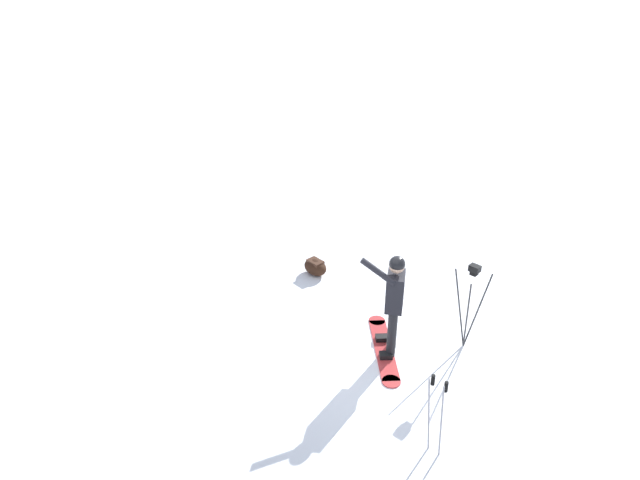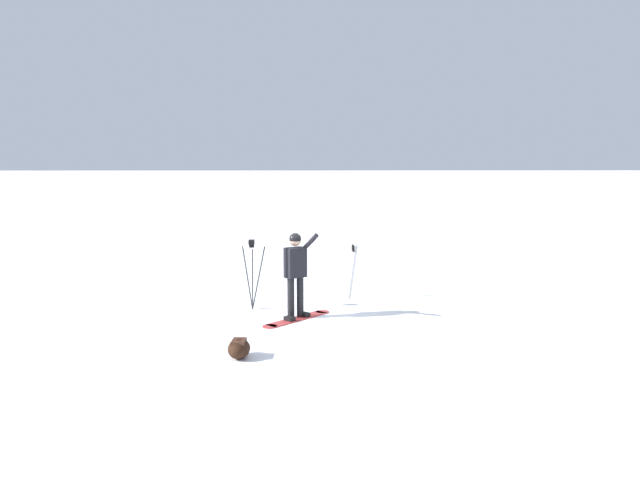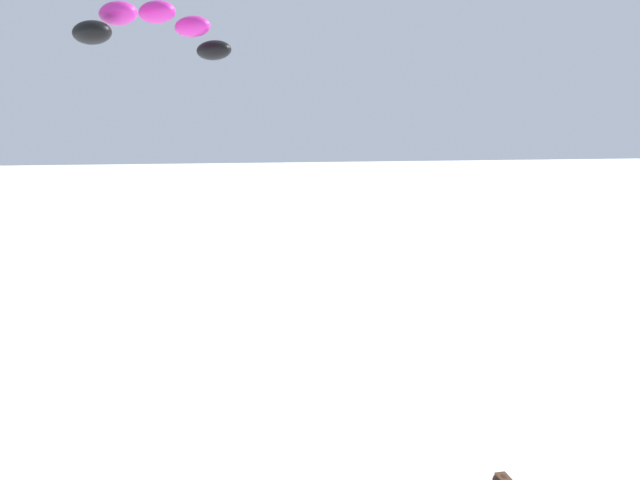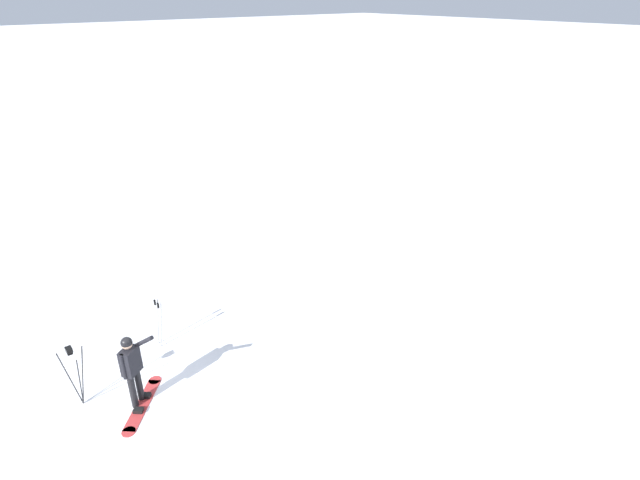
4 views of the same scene
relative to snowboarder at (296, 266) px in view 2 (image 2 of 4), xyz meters
name	(u,v)px [view 2 (image 2 of 4)]	position (x,y,z in m)	size (l,w,h in m)	color
ground_plane	(322,322)	(-0.53, 0.35, -1.07)	(300.00, 300.00, 0.00)	white
snowboarder	(296,266)	(0.00, 0.00, 0.00)	(0.71, 0.59, 1.77)	black
snowboard	(297,318)	(-0.03, 0.11, -1.05)	(1.32, 1.40, 0.10)	#B23333
gear_bag_large	(239,348)	(0.86, 2.54, -0.91)	(0.39, 0.53, 0.31)	black
camera_tripod	(252,260)	(0.94, -0.76, 0.00)	(0.52, 0.51, 1.51)	#262628
ski_poles	(353,264)	(-1.27, -1.64, -0.24)	(0.19, 0.23, 1.26)	gray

